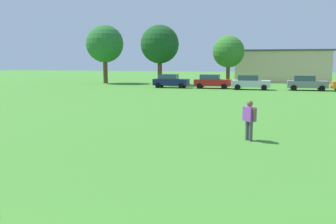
{
  "coord_description": "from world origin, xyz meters",
  "views": [
    {
      "loc": [
        6.59,
        -2.62,
        3.34
      ],
      "look_at": [
        3.15,
        10.38,
        1.46
      ],
      "focal_mm": 39.43,
      "sensor_mm": 36.0,
      "label": 1
    }
  ],
  "objects_px": {
    "parked_car_red_1": "(212,81)",
    "parked_car_silver_2": "(250,82)",
    "adult_bystander": "(249,117)",
    "tree_far_right": "(228,52)",
    "parked_car_gray_3": "(306,83)",
    "tree_far_left": "(105,44)",
    "parked_car_navy_0": "(171,81)",
    "tree_center": "(160,44)"
  },
  "relations": [
    {
      "from": "parked_car_red_1",
      "to": "parked_car_silver_2",
      "type": "distance_m",
      "value": 4.65
    },
    {
      "from": "adult_bystander",
      "to": "parked_car_silver_2",
      "type": "xyz_separation_m",
      "value": [
        -1.09,
        27.99,
        -0.15
      ]
    },
    {
      "from": "tree_far_right",
      "to": "parked_car_silver_2",
      "type": "bearing_deg",
      "value": -65.42
    },
    {
      "from": "parked_car_red_1",
      "to": "parked_car_gray_3",
      "type": "distance_m",
      "value": 10.71
    },
    {
      "from": "tree_far_right",
      "to": "parked_car_gray_3",
      "type": "bearing_deg",
      "value": -35.22
    },
    {
      "from": "adult_bystander",
      "to": "parked_car_silver_2",
      "type": "height_order",
      "value": "adult_bystander"
    },
    {
      "from": "adult_bystander",
      "to": "tree_far_left",
      "type": "bearing_deg",
      "value": 173.0
    },
    {
      "from": "parked_car_red_1",
      "to": "tree_far_left",
      "type": "bearing_deg",
      "value": 159.85
    },
    {
      "from": "parked_car_navy_0",
      "to": "tree_center",
      "type": "xyz_separation_m",
      "value": [
        -2.81,
        4.98,
        4.67
      ]
    },
    {
      "from": "tree_far_right",
      "to": "tree_center",
      "type": "bearing_deg",
      "value": -170.48
    },
    {
      "from": "tree_far_left",
      "to": "tree_center",
      "type": "relative_size",
      "value": 1.04
    },
    {
      "from": "parked_car_gray_3",
      "to": "parked_car_red_1",
      "type": "bearing_deg",
      "value": 178.37
    },
    {
      "from": "parked_car_navy_0",
      "to": "parked_car_silver_2",
      "type": "relative_size",
      "value": 1.0
    },
    {
      "from": "parked_car_silver_2",
      "to": "tree_center",
      "type": "xyz_separation_m",
      "value": [
        -12.5,
        5.66,
        4.67
      ]
    },
    {
      "from": "parked_car_navy_0",
      "to": "parked_car_red_1",
      "type": "relative_size",
      "value": 1.0
    },
    {
      "from": "parked_car_silver_2",
      "to": "tree_center",
      "type": "bearing_deg",
      "value": 155.64
    },
    {
      "from": "adult_bystander",
      "to": "parked_car_gray_3",
      "type": "bearing_deg",
      "value": 130.4
    },
    {
      "from": "tree_far_left",
      "to": "tree_far_right",
      "type": "xyz_separation_m",
      "value": [
        17.95,
        0.24,
        -1.23
      ]
    },
    {
      "from": "adult_bystander",
      "to": "tree_center",
      "type": "relative_size",
      "value": 0.21
    },
    {
      "from": "adult_bystander",
      "to": "tree_center",
      "type": "xyz_separation_m",
      "value": [
        -13.59,
        33.65,
        4.52
      ]
    },
    {
      "from": "adult_bystander",
      "to": "parked_car_red_1",
      "type": "xyz_separation_m",
      "value": [
        -5.66,
        28.84,
        -0.15
      ]
    },
    {
      "from": "parked_car_silver_2",
      "to": "parked_car_gray_3",
      "type": "relative_size",
      "value": 1.0
    },
    {
      "from": "parked_car_red_1",
      "to": "tree_far_right",
      "type": "xyz_separation_m",
      "value": [
        1.28,
        6.36,
        3.65
      ]
    },
    {
      "from": "parked_car_gray_3",
      "to": "tree_center",
      "type": "height_order",
      "value": "tree_center"
    },
    {
      "from": "adult_bystander",
      "to": "parked_car_gray_3",
      "type": "height_order",
      "value": "adult_bystander"
    },
    {
      "from": "tree_far_left",
      "to": "parked_car_silver_2",
      "type": "bearing_deg",
      "value": -18.15
    },
    {
      "from": "parked_car_navy_0",
      "to": "parked_car_silver_2",
      "type": "xyz_separation_m",
      "value": [
        9.69,
        -0.68,
        0.0
      ]
    },
    {
      "from": "adult_bystander",
      "to": "parked_car_red_1",
      "type": "distance_m",
      "value": 29.39
    },
    {
      "from": "parked_car_navy_0",
      "to": "parked_car_silver_2",
      "type": "bearing_deg",
      "value": -4.0
    },
    {
      "from": "adult_bystander",
      "to": "tree_far_right",
      "type": "distance_m",
      "value": 35.64
    },
    {
      "from": "parked_car_silver_2",
      "to": "tree_far_left",
      "type": "relative_size",
      "value": 0.51
    },
    {
      "from": "parked_car_silver_2",
      "to": "tree_far_right",
      "type": "xyz_separation_m",
      "value": [
        -3.29,
        7.2,
        3.65
      ]
    },
    {
      "from": "tree_far_left",
      "to": "tree_far_right",
      "type": "height_order",
      "value": "tree_far_left"
    },
    {
      "from": "tree_center",
      "to": "tree_far_right",
      "type": "relative_size",
      "value": 1.23
    },
    {
      "from": "parked_car_red_1",
      "to": "tree_far_left",
      "type": "xyz_separation_m",
      "value": [
        -16.67,
        6.12,
        4.88
      ]
    },
    {
      "from": "tree_center",
      "to": "parked_car_red_1",
      "type": "bearing_deg",
      "value": -31.26
    },
    {
      "from": "parked_car_red_1",
      "to": "tree_center",
      "type": "bearing_deg",
      "value": 148.74
    },
    {
      "from": "parked_car_navy_0",
      "to": "adult_bystander",
      "type": "bearing_deg",
      "value": -69.4
    },
    {
      "from": "parked_car_red_1",
      "to": "parked_car_gray_3",
      "type": "bearing_deg",
      "value": -1.63
    },
    {
      "from": "tree_center",
      "to": "parked_car_gray_3",
      "type": "bearing_deg",
      "value": -15.35
    },
    {
      "from": "tree_center",
      "to": "tree_far_right",
      "type": "xyz_separation_m",
      "value": [
        9.2,
        1.54,
        -1.02
      ]
    },
    {
      "from": "parked_car_navy_0",
      "to": "parked_car_gray_3",
      "type": "distance_m",
      "value": 15.82
    }
  ]
}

